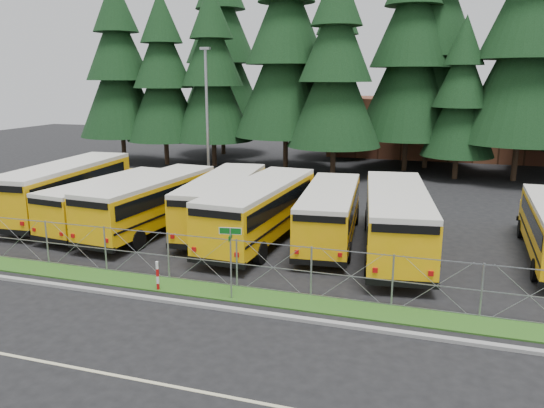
{
  "coord_description": "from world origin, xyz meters",
  "views": [
    {
      "loc": [
        6.27,
        -19.33,
        8.12
      ],
      "look_at": [
        -1.14,
        4.0,
        2.25
      ],
      "focal_mm": 35.0,
      "sensor_mm": 36.0,
      "label": 1
    }
  ],
  "objects": [
    {
      "name": "bus_3",
      "position": [
        -4.67,
        6.69,
        1.47
      ],
      "size": [
        3.73,
        11.4,
        2.94
      ],
      "primitive_type": null,
      "rotation": [
        0.0,
        0.0,
        0.1
      ],
      "color": "#ECAE07",
      "rests_on": "ground"
    },
    {
      "name": "bus_2",
      "position": [
        -8.16,
        5.24,
        1.47
      ],
      "size": [
        3.59,
        11.4,
        2.94
      ],
      "primitive_type": null,
      "rotation": [
        0.0,
        0.0,
        -0.08
      ],
      "color": "#ECAE07",
      "rests_on": "ground"
    },
    {
      "name": "brick_building",
      "position": [
        6.0,
        40.0,
        3.0
      ],
      "size": [
        22.0,
        10.0,
        6.0
      ],
      "primitive_type": "cube",
      "color": "brown",
      "rests_on": "ground"
    },
    {
      "name": "curb",
      "position": [
        0.0,
        -3.1,
        0.06
      ],
      "size": [
        50.0,
        0.25,
        0.12
      ],
      "primitive_type": "cube",
      "color": "gray",
      "rests_on": "ground"
    },
    {
      "name": "ground",
      "position": [
        0.0,
        0.0,
        0.0
      ],
      "size": [
        120.0,
        120.0,
        0.0
      ],
      "primitive_type": "plane",
      "color": "black",
      "rests_on": "ground"
    },
    {
      "name": "conifer_7",
      "position": [
        12.11,
        26.63,
        10.49
      ],
      "size": [
        9.48,
        9.48,
        20.97
      ],
      "primitive_type": null,
      "color": "black",
      "rests_on": "ground"
    },
    {
      "name": "conifer_11",
      "position": [
        -4.13,
        34.79,
        8.68
      ],
      "size": [
        7.85,
        7.85,
        17.35
      ],
      "primitive_type": null,
      "color": "black",
      "rests_on": "ground"
    },
    {
      "name": "conifer_10",
      "position": [
        -16.09,
        33.67,
        10.57
      ],
      "size": [
        9.56,
        9.56,
        21.13
      ],
      "primitive_type": null,
      "color": "black",
      "rests_on": "ground"
    },
    {
      "name": "bus_1",
      "position": [
        -10.77,
        5.29,
        1.34
      ],
      "size": [
        3.62,
        10.47,
        2.69
      ],
      "primitive_type": null,
      "rotation": [
        0.0,
        0.0,
        -0.12
      ],
      "color": "#ECAE07",
      "rests_on": "ground"
    },
    {
      "name": "road_lane_line",
      "position": [
        0.0,
        -8.0,
        0.01
      ],
      "size": [
        50.0,
        0.12,
        0.01
      ],
      "primitive_type": "cube",
      "color": "beige",
      "rests_on": "ground"
    },
    {
      "name": "conifer_4",
      "position": [
        -2.2,
        24.32,
        8.58
      ],
      "size": [
        7.76,
        7.76,
        17.17
      ],
      "primitive_type": null,
      "color": "black",
      "rests_on": "ground"
    },
    {
      "name": "chainlink_fence",
      "position": [
        0.0,
        -1.0,
        1.0
      ],
      "size": [
        44.0,
        0.1,
        2.0
      ],
      "primitive_type": null,
      "color": "#92949A",
      "rests_on": "ground"
    },
    {
      "name": "conifer_12",
      "position": [
        5.07,
        30.94,
        10.91
      ],
      "size": [
        9.87,
        9.87,
        21.83
      ],
      "primitive_type": null,
      "color": "black",
      "rests_on": "ground"
    },
    {
      "name": "conifer_0",
      "position": [
        -23.34,
        25.75,
        8.68
      ],
      "size": [
        7.85,
        7.85,
        17.36
      ],
      "primitive_type": null,
      "color": "black",
      "rests_on": "ground"
    },
    {
      "name": "conifer_3",
      "position": [
        -7.06,
        26.71,
        10.18
      ],
      "size": [
        9.21,
        9.21,
        20.36
      ],
      "primitive_type": null,
      "color": "black",
      "rests_on": "ground"
    },
    {
      "name": "conifer_5",
      "position": [
        3.37,
        28.86,
        9.89
      ],
      "size": [
        8.95,
        8.95,
        19.79
      ],
      "primitive_type": null,
      "color": "black",
      "rests_on": "ground"
    },
    {
      "name": "conifer_1",
      "position": [
        -18.53,
        25.54,
        7.92
      ],
      "size": [
        7.16,
        7.16,
        15.84
      ],
      "primitive_type": null,
      "color": "black",
      "rests_on": "ground"
    },
    {
      "name": "bus_0",
      "position": [
        -14.53,
        6.45,
        1.6
      ],
      "size": [
        3.74,
        12.36,
        3.2
      ],
      "primitive_type": null,
      "rotation": [
        0.0,
        0.0,
        0.07
      ],
      "color": "#ECAE07",
      "rests_on": "ground"
    },
    {
      "name": "street_sign",
      "position": [
        -0.77,
        -2.17,
        2.03
      ],
      "size": [
        0.83,
        0.55,
        2.81
      ],
      "color": "#92949A",
      "rests_on": "ground"
    },
    {
      "name": "grass_verge",
      "position": [
        0.0,
        -1.7,
        0.03
      ],
      "size": [
        50.0,
        1.4,
        0.06
      ],
      "primitive_type": "cube",
      "color": "#1D4E16",
      "rests_on": "ground"
    },
    {
      "name": "conifer_2",
      "position": [
        -13.88,
        26.19,
        8.14
      ],
      "size": [
        7.36,
        7.36,
        16.28
      ],
      "primitive_type": null,
      "color": "black",
      "rests_on": "ground"
    },
    {
      "name": "light_standard",
      "position": [
        -9.6,
        15.45,
        5.5
      ],
      "size": [
        0.7,
        0.35,
        10.14
      ],
      "color": "#92949A",
      "rests_on": "ground"
    },
    {
      "name": "conifer_6",
      "position": [
        7.62,
        26.09,
        6.42
      ],
      "size": [
        5.81,
        5.81,
        12.84
      ],
      "primitive_type": null,
      "color": "black",
      "rests_on": "ground"
    },
    {
      "name": "bus_6",
      "position": [
        4.56,
        5.27,
        1.55
      ],
      "size": [
        4.35,
        12.09,
        3.1
      ],
      "primitive_type": null,
      "rotation": [
        0.0,
        0.0,
        0.13
      ],
      "color": "#ECAE07",
      "rests_on": "ground"
    },
    {
      "name": "bus_5",
      "position": [
        1.26,
        6.17,
        1.39
      ],
      "size": [
        3.53,
        10.8,
        2.78
      ],
      "primitive_type": null,
      "rotation": [
        0.0,
        0.0,
        0.1
      ],
      "color": "#ECAE07",
      "rests_on": "ground"
    },
    {
      "name": "bus_4",
      "position": [
        -2.01,
        5.26,
        1.52
      ],
      "size": [
        3.41,
        11.73,
        3.04
      ],
      "primitive_type": null,
      "rotation": [
        0.0,
        0.0,
        -0.06
      ],
      "color": "#ECAE07",
      "rests_on": "ground"
    },
    {
      "name": "striped_bollard",
      "position": [
        -3.82,
        -2.24,
        0.6
      ],
      "size": [
        0.11,
        0.11,
        1.2
      ],
      "primitive_type": "cylinder",
      "color": "#B20C0C",
      "rests_on": "ground"
    }
  ]
}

